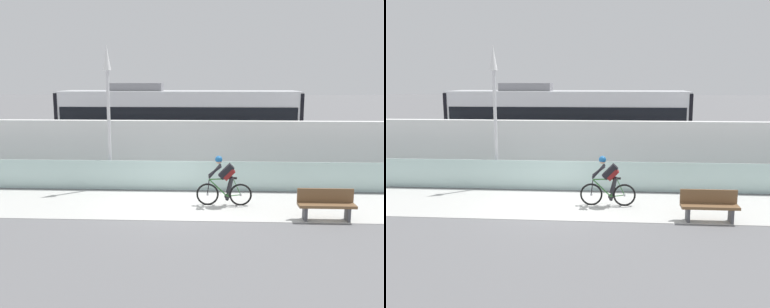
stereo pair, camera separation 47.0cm
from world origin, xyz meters
The scene contains 10 objects.
ground_plane centered at (0.00, 0.00, 0.00)m, with size 200.00×200.00×0.00m, color slate.
bike_path_deck centered at (0.00, 0.00, 0.01)m, with size 32.00×3.20×0.01m, color beige.
glass_parapet centered at (0.00, 1.85, 0.54)m, with size 32.00×0.05×1.08m, color silver.
concrete_barrier_wall centered at (0.00, 3.65, 1.18)m, with size 32.00×0.36×2.37m, color white.
tram_rail_near centered at (0.00, 6.13, 0.00)m, with size 32.00×0.08×0.01m, color #595654.
tram_rail_far centered at (0.00, 7.57, 0.00)m, with size 32.00×0.08×0.01m, color #595654.
tram centered at (-0.45, 6.85, 1.89)m, with size 11.06×2.54×3.81m.
cyclist_on_bike centered at (1.51, 0.00, 0.78)m, with size 1.77×0.58×1.61m.
lamp_post_antenna centered at (-2.65, 2.15, 3.29)m, with size 0.28×0.28×5.20m.
bench centered at (4.38, -1.29, 0.48)m, with size 1.60×0.45×0.89m.
Camera 1 is at (1.11, -13.15, 3.97)m, focal length 39.83 mm.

